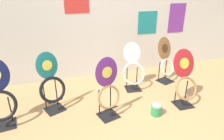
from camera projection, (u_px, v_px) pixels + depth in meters
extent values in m
plane|color=tan|center=(161.00, 140.00, 2.55)|extent=(14.00, 14.00, 0.00)
cube|color=silver|center=(110.00, 13.00, 3.97)|extent=(8.00, 0.06, 2.60)
cube|color=teal|center=(147.00, 23.00, 4.26)|extent=(0.44, 0.01, 0.47)
cube|color=red|center=(76.00, 0.00, 3.65)|extent=(0.46, 0.01, 0.49)
cube|color=purple|center=(177.00, 18.00, 4.43)|extent=(0.40, 0.01, 0.63)
cube|color=black|center=(108.00, 115.00, 3.01)|extent=(0.34, 0.34, 0.01)
cylinder|color=black|center=(99.00, 102.00, 2.95)|extent=(0.02, 0.02, 0.42)
cylinder|color=black|center=(111.00, 99.00, 3.04)|extent=(0.02, 0.02, 0.42)
cylinder|color=black|center=(111.00, 108.00, 2.88)|extent=(0.22, 0.07, 0.02)
torus|color=#9E7042|center=(109.00, 97.00, 2.86)|extent=(0.38, 0.21, 0.36)
ellipsoid|color=#60237F|center=(107.00, 72.00, 2.76)|extent=(0.36, 0.14, 0.43)
ellipsoid|color=#E5CC4C|center=(107.00, 72.00, 2.75)|extent=(0.16, 0.06, 0.16)
sphere|color=silver|center=(101.00, 88.00, 2.78)|extent=(0.02, 0.02, 0.02)
sphere|color=silver|center=(113.00, 85.00, 2.88)|extent=(0.02, 0.02, 0.02)
cube|color=black|center=(6.00, 125.00, 2.81)|extent=(0.31, 0.31, 0.01)
cylinder|color=black|center=(10.00, 109.00, 2.84)|extent=(0.02, 0.02, 0.37)
cylinder|color=black|center=(3.00, 119.00, 2.68)|extent=(0.22, 0.05, 0.02)
torus|color=black|center=(0.00, 106.00, 2.66)|extent=(0.45, 0.28, 0.40)
sphere|color=silver|center=(6.00, 90.00, 2.70)|extent=(0.02, 0.02, 0.02)
cube|color=black|center=(55.00, 109.00, 3.16)|extent=(0.37, 0.37, 0.01)
cylinder|color=black|center=(45.00, 96.00, 3.08)|extent=(0.02, 0.02, 0.45)
cylinder|color=black|center=(56.00, 92.00, 3.19)|extent=(0.02, 0.02, 0.45)
cylinder|color=black|center=(56.00, 101.00, 3.04)|extent=(0.21, 0.10, 0.02)
torus|color=black|center=(53.00, 90.00, 3.01)|extent=(0.45, 0.33, 0.40)
ellipsoid|color=#197075|center=(47.00, 65.00, 2.93)|extent=(0.34, 0.21, 0.40)
ellipsoid|color=#EADB4C|center=(47.00, 65.00, 2.92)|extent=(0.15, 0.09, 0.15)
sphere|color=silver|center=(44.00, 80.00, 2.93)|extent=(0.02, 0.02, 0.02)
sphere|color=silver|center=(55.00, 77.00, 3.04)|extent=(0.02, 0.02, 0.02)
cube|color=black|center=(165.00, 81.00, 4.09)|extent=(0.35, 0.35, 0.01)
cylinder|color=black|center=(159.00, 71.00, 4.02)|extent=(0.02, 0.02, 0.40)
cylinder|color=black|center=(166.00, 69.00, 4.12)|extent=(0.02, 0.02, 0.40)
cylinder|color=black|center=(169.00, 75.00, 3.96)|extent=(0.22, 0.09, 0.02)
torus|color=silver|center=(167.00, 67.00, 3.95)|extent=(0.39, 0.28, 0.33)
ellipsoid|color=#936033|center=(164.00, 48.00, 3.90)|extent=(0.39, 0.24, 0.44)
ellipsoid|color=#4C2D19|center=(165.00, 48.00, 3.88)|extent=(0.17, 0.10, 0.17)
sphere|color=silver|center=(162.00, 61.00, 3.89)|extent=(0.02, 0.02, 0.02)
sphere|color=silver|center=(169.00, 59.00, 3.99)|extent=(0.02, 0.02, 0.02)
cube|color=black|center=(183.00, 104.00, 3.29)|extent=(0.29, 0.29, 0.01)
cylinder|color=black|center=(176.00, 93.00, 3.27)|extent=(0.02, 0.02, 0.37)
cylinder|color=black|center=(186.00, 91.00, 3.32)|extent=(0.02, 0.02, 0.37)
cylinder|color=black|center=(187.00, 99.00, 3.16)|extent=(0.22, 0.02, 0.02)
torus|color=#9E7042|center=(186.00, 89.00, 3.15)|extent=(0.39, 0.22, 0.36)
ellipsoid|color=#AD1E23|center=(184.00, 63.00, 3.13)|extent=(0.38, 0.18, 0.44)
ellipsoid|color=yellow|center=(184.00, 63.00, 3.12)|extent=(0.17, 0.06, 0.17)
sphere|color=silver|center=(179.00, 78.00, 3.13)|extent=(0.02, 0.02, 0.02)
sphere|color=silver|center=(190.00, 77.00, 3.18)|extent=(0.02, 0.02, 0.02)
cube|color=black|center=(133.00, 89.00, 3.79)|extent=(0.31, 0.31, 0.01)
cylinder|color=black|center=(127.00, 78.00, 3.77)|extent=(0.02, 0.02, 0.38)
cylinder|color=black|center=(137.00, 77.00, 3.81)|extent=(0.02, 0.02, 0.38)
cylinder|color=black|center=(134.00, 83.00, 3.65)|extent=(0.22, 0.04, 0.02)
torus|color=beige|center=(134.00, 74.00, 3.64)|extent=(0.44, 0.29, 0.38)
ellipsoid|color=white|center=(132.00, 53.00, 3.65)|extent=(0.34, 0.20, 0.38)
ellipsoid|color=silver|center=(132.00, 53.00, 3.63)|extent=(0.15, 0.07, 0.14)
sphere|color=silver|center=(128.00, 64.00, 3.64)|extent=(0.02, 0.02, 0.02)
sphere|color=silver|center=(137.00, 63.00, 3.67)|extent=(0.02, 0.02, 0.02)
cylinder|color=#2D8E4C|center=(156.00, 110.00, 3.01)|extent=(0.16, 0.16, 0.17)
torus|color=silver|center=(157.00, 105.00, 2.98)|extent=(0.17, 0.17, 0.01)
cylinder|color=#B2B2B7|center=(157.00, 105.00, 2.98)|extent=(0.14, 0.14, 0.00)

